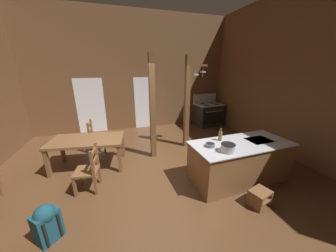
{
  "coord_description": "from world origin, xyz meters",
  "views": [
    {
      "loc": [
        -0.78,
        -3.42,
        2.38
      ],
      "look_at": [
        0.43,
        0.54,
        1.0
      ],
      "focal_mm": 18.55,
      "sensor_mm": 36.0,
      "label": 1
    }
  ],
  "objects": [
    {
      "name": "wall_right",
      "position": [
        3.83,
        0.0,
        2.2
      ],
      "size": [
        0.14,
        8.04,
        4.4
      ],
      "primitive_type": "cube",
      "color": "brown",
      "rests_on": "ground_plane"
    },
    {
      "name": "dining_table",
      "position": [
        -1.53,
        0.91,
        0.65
      ],
      "size": [
        1.81,
        1.14,
        0.74
      ],
      "color": "brown",
      "rests_on": "ground_plane"
    },
    {
      "name": "step_stool",
      "position": [
        1.56,
        -1.44,
        0.18
      ],
      "size": [
        0.42,
        0.37,
        0.3
      ],
      "color": "brown",
      "rests_on": "ground_plane"
    },
    {
      "name": "wall_back",
      "position": [
        0.0,
        3.69,
        2.2
      ],
      "size": [
        8.32,
        0.14,
        4.4
      ],
      "primitive_type": "cube",
      "color": "brown",
      "rests_on": "ground_plane"
    },
    {
      "name": "ladderback_chair_near_window",
      "position": [
        -1.41,
        -0.07,
        0.45
      ],
      "size": [
        0.5,
        0.5,
        0.95
      ],
      "color": "brown",
      "rests_on": "ground_plane"
    },
    {
      "name": "kitchen_island",
      "position": [
        1.7,
        -0.65,
        0.44
      ],
      "size": [
        2.2,
        1.05,
        0.88
      ],
      "color": "brown",
      "rests_on": "ground_plane"
    },
    {
      "name": "glazed_door_back_left",
      "position": [
        -1.69,
        3.61,
        1.02
      ],
      "size": [
        1.0,
        0.01,
        2.05
      ],
      "primitive_type": "cube",
      "color": "white",
      "rests_on": "ground_plane"
    },
    {
      "name": "ladderback_chair_by_post",
      "position": [
        -1.43,
        1.77,
        0.45
      ],
      "size": [
        0.48,
        0.48,
        0.95
      ],
      "color": "brown",
      "rests_on": "ground_plane"
    },
    {
      "name": "glazed_panel_back_right",
      "position": [
        0.38,
        3.61,
        1.02
      ],
      "size": [
        0.84,
        0.01,
        2.05
      ],
      "primitive_type": "cube",
      "color": "white",
      "rests_on": "ground_plane"
    },
    {
      "name": "support_post_with_pot_rack",
      "position": [
        1.31,
        1.36,
        1.47
      ],
      "size": [
        0.67,
        0.19,
        2.75
      ],
      "color": "brown",
      "rests_on": "ground_plane"
    },
    {
      "name": "stove_range",
      "position": [
        3.04,
        3.07,
        0.48
      ],
      "size": [
        1.21,
        0.91,
        1.32
      ],
      "color": "black",
      "rests_on": "ground_plane"
    },
    {
      "name": "mixing_bowl_on_counter",
      "position": [
        0.96,
        -0.62,
        0.92
      ],
      "size": [
        0.19,
        0.19,
        0.07
      ],
      "color": "slate",
      "rests_on": "kitchen_island"
    },
    {
      "name": "backpack",
      "position": [
        -1.87,
        -1.1,
        0.31
      ],
      "size": [
        0.39,
        0.38,
        0.6
      ],
      "color": "#194756",
      "rests_on": "ground_plane"
    },
    {
      "name": "support_post_center",
      "position": [
        0.13,
        0.96,
        1.37
      ],
      "size": [
        0.14,
        0.14,
        2.75
      ],
      "color": "brown",
      "rests_on": "ground_plane"
    },
    {
      "name": "bottle_tall_on_counter",
      "position": [
        1.33,
        -0.4,
        0.99
      ],
      "size": [
        0.08,
        0.08,
        0.28
      ],
      "color": "brown",
      "rests_on": "kitchen_island"
    },
    {
      "name": "ground_plane",
      "position": [
        0.0,
        0.0,
        -0.05
      ],
      "size": [
        8.32,
        8.04,
        0.1
      ],
      "primitive_type": "cube",
      "color": "brown"
    },
    {
      "name": "stockpot_on_counter",
      "position": [
        1.16,
        -0.92,
        0.97
      ],
      "size": [
        0.34,
        0.27,
        0.16
      ],
      "color": "#B7BABF",
      "rests_on": "kitchen_island"
    }
  ]
}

